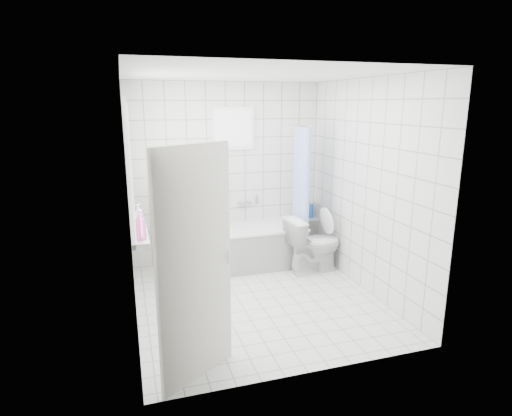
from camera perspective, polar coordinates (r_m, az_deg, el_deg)
name	(u,v)px	position (r m, az deg, el deg)	size (l,w,h in m)	color
ground	(257,300)	(5.26, 0.18, -12.14)	(3.00, 3.00, 0.00)	white
ceiling	(258,74)	(4.74, 0.20, 17.43)	(3.00, 3.00, 0.00)	white
wall_back	(227,174)	(6.26, -3.93, 4.56)	(2.80, 0.02, 2.60)	white
wall_front	(313,231)	(3.47, 7.62, -3.02)	(2.80, 0.02, 2.60)	white
wall_left	(129,202)	(4.62, -16.61, 0.73)	(0.02, 3.00, 2.60)	white
wall_right	(366,187)	(5.41, 14.50, 2.71)	(0.02, 3.00, 2.60)	white
window_left	(131,169)	(4.86, -16.39, 4.97)	(0.01, 0.90, 1.40)	white
window_back	(234,129)	(6.17, -3.01, 10.52)	(0.50, 0.01, 0.50)	white
window_sill	(139,234)	(5.02, -15.31, -3.36)	(0.18, 1.02, 0.08)	white
door	(196,267)	(3.54, -8.06, -7.85)	(0.04, 0.80, 2.00)	silver
bathtub	(245,247)	(6.19, -1.54, -5.17)	(1.70, 0.77, 0.58)	white
partition_wall	(180,222)	(5.83, -10.13, -1.83)	(0.15, 0.85, 1.50)	white
tiled_ledge	(308,236)	(6.78, 6.92, -3.69)	(0.40, 0.24, 0.55)	white
toilet	(314,244)	(6.02, 7.74, -4.79)	(0.44, 0.77, 0.79)	white
curtain_rod	(299,125)	(6.10, 5.73, 10.90)	(0.02, 0.02, 0.80)	silver
shower_curtain	(301,190)	(6.09, 6.01, 2.35)	(0.14, 0.48, 1.78)	#5369F5
tub_faucet	(245,203)	(6.37, -1.52, 0.62)	(0.18, 0.06, 0.06)	silver
sill_bottles	(139,221)	(4.88, -15.28, -1.70)	(0.17, 0.78, 0.32)	#C763A7
ledge_bottles	(307,212)	(6.66, 6.86, -0.54)	(0.20, 0.17, 0.24)	#189238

